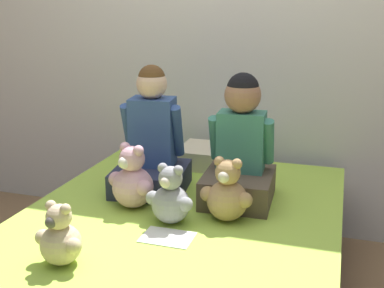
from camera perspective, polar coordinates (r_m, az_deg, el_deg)
wall_behind_bed at (r=2.99m, az=4.93°, el=13.29°), size 8.00×0.06×2.50m
bed at (r=2.23m, az=-2.41°, el=-15.11°), size 1.43×2.03×0.48m
child_on_left at (r=2.44m, az=-4.77°, el=-0.02°), size 0.40×0.40×0.63m
child_on_right at (r=2.31m, az=5.74°, el=-0.85°), size 0.34×0.39×0.61m
teddy_bear_held_by_left_child at (r=2.25m, az=-7.07°, el=-4.35°), size 0.25×0.19×0.31m
teddy_bear_held_by_right_child at (r=2.11m, az=4.19°, el=-5.94°), size 0.24×0.18×0.29m
teddy_bear_between_children at (r=2.09m, az=-2.56°, el=-6.46°), size 0.22×0.17×0.27m
teddy_bear_at_foot_of_bed at (r=1.83m, az=-15.35°, el=-10.72°), size 0.20×0.15×0.24m
pillow_at_headboard at (r=2.83m, az=3.26°, el=-1.56°), size 0.46×0.31×0.11m
sign_card at (r=2.00m, az=-2.93°, el=-10.98°), size 0.21×0.15×0.00m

